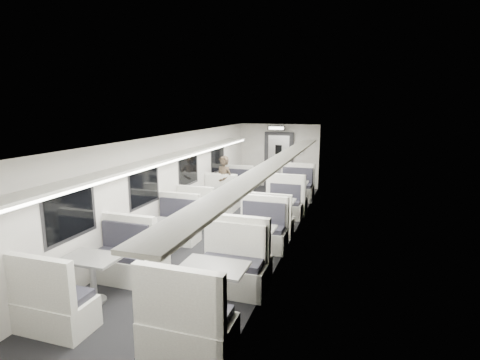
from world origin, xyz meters
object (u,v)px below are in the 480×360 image
Objects in this scene: booth_left_c at (159,237)px; booth_right_b at (279,212)px; booth_right_c at (252,245)px; booth_right_d at (214,291)px; booth_right_a at (292,194)px; booth_left_d at (93,279)px; vestibule_door at (279,160)px; booth_left_b at (210,205)px; passenger at (224,182)px; booth_left_a at (231,191)px; exit_sign at (277,128)px.

booth_left_c is 3.33m from booth_right_b.
booth_right_c is 0.92× the size of booth_right_d.
booth_left_d is at bearing -106.73° from booth_right_a.
booth_right_d is at bearing -90.00° from booth_right_c.
booth_left_c is 1.05× the size of booth_right_b.
booth_right_c is 1.03× the size of vestibule_door.
booth_right_a is at bearing 90.00° from booth_right_c.
booth_right_a is at bearing 42.16° from booth_left_b.
booth_right_a is 1.40× the size of passenger.
vestibule_door is (0.93, 3.50, 0.23)m from passenger.
booth_left_b is 0.93× the size of booth_left_d.
booth_left_c is 3.77m from passenger.
booth_left_b is at bearing -90.00° from booth_left_a.
passenger reaches higher than booth_right_c.
booth_left_b is at bearing 126.84° from booth_right_c.
booth_left_d reaches higher than booth_left_c.
booth_left_b is at bearing 113.09° from booth_right_d.
booth_left_c reaches higher than booth_right_b.
vestibule_door is (1.00, 7.24, 0.67)m from booth_left_c.
passenger reaches higher than booth_left_d.
booth_right_d is 5.99m from passenger.
booth_left_d is at bearing -90.00° from booth_left_c.
exit_sign is at bearing 75.89° from booth_left_b.
booth_right_a is 1.14× the size of booth_right_b.
booth_right_b is 4.74m from vestibule_door.
exit_sign reaches higher than booth_left_c.
exit_sign is at bearing 83.53° from booth_left_d.
passenger is 3.63m from vestibule_door.
booth_left_a is at bearing -110.46° from vestibule_door.
booth_right_c reaches higher than booth_left_b.
booth_left_d reaches higher than booth_right_b.
booth_left_b reaches higher than booth_left_a.
passenger reaches higher than booth_right_a.
booth_right_d reaches higher than booth_right_b.
booth_left_b is 4.63m from vestibule_door.
booth_right_d is 3.80× the size of exit_sign.
booth_right_c is (0.00, -2.55, 0.03)m from booth_right_b.
booth_right_c is 7.23m from vestibule_door.
booth_right_a reaches higher than booth_left_b.
booth_left_b reaches higher than booth_right_b.
booth_left_d is at bearing -96.13° from vestibule_door.
booth_right_a reaches higher than booth_left_a.
vestibule_door reaches higher than passenger.
booth_right_d is 9.23m from vestibule_door.
booth_right_c is at bearing -65.82° from booth_left_a.
booth_right_b is 3.20× the size of exit_sign.
booth_left_d is at bearing -69.11° from passenger.
booth_right_c is (2.00, 0.11, 0.02)m from booth_left_c.
booth_left_c is 7.34m from vestibule_door.
booth_right_b is at bearing -43.59° from booth_left_a.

